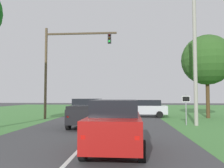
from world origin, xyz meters
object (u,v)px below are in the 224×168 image
(pickup_truck_lead, at_px, (88,113))
(oak_tree_right, at_px, (207,60))
(red_suv_near, at_px, (115,124))
(crossing_suv_far, at_px, (146,108))
(traffic_light, at_px, (62,59))
(utility_pole_right, at_px, (195,60))
(keep_moving_sign, at_px, (186,105))

(pickup_truck_lead, xyz_separation_m, oak_tree_right, (10.69, 7.43, 4.78))
(red_suv_near, height_order, oak_tree_right, oak_tree_right)
(oak_tree_right, height_order, crossing_suv_far, oak_tree_right)
(traffic_light, height_order, oak_tree_right, traffic_light)
(red_suv_near, height_order, crossing_suv_far, red_suv_near)
(oak_tree_right, distance_m, utility_pole_right, 6.72)
(red_suv_near, height_order, keep_moving_sign, keep_moving_sign)
(traffic_light, distance_m, oak_tree_right, 14.33)
(keep_moving_sign, bearing_deg, red_suv_near, -119.72)
(traffic_light, bearing_deg, oak_tree_right, 7.76)
(crossing_suv_far, relative_size, utility_pole_right, 0.45)
(keep_moving_sign, height_order, utility_pole_right, utility_pole_right)
(pickup_truck_lead, relative_size, keep_moving_sign, 2.14)
(oak_tree_right, relative_size, crossing_suv_far, 1.89)
(oak_tree_right, xyz_separation_m, crossing_suv_far, (-6.06, 0.63, -4.86))
(traffic_light, distance_m, utility_pole_right, 12.07)
(keep_moving_sign, bearing_deg, utility_pole_right, -14.66)
(utility_pole_right, bearing_deg, red_suv_near, -123.65)
(traffic_light, bearing_deg, pickup_truck_lead, -57.40)
(red_suv_near, bearing_deg, pickup_truck_lead, 108.99)
(red_suv_near, height_order, utility_pole_right, utility_pole_right)
(pickup_truck_lead, xyz_separation_m, keep_moving_sign, (7.13, 1.60, 0.47))
(traffic_light, relative_size, crossing_suv_far, 2.00)
(keep_moving_sign, distance_m, oak_tree_right, 8.08)
(pickup_truck_lead, bearing_deg, red_suv_near, -71.01)
(red_suv_near, xyz_separation_m, pickup_truck_lead, (-2.34, 6.80, -0.04))
(red_suv_near, height_order, traffic_light, traffic_light)
(oak_tree_right, bearing_deg, utility_pole_right, -115.58)
(red_suv_near, relative_size, crossing_suv_far, 1.04)
(utility_pole_right, bearing_deg, oak_tree_right, 64.42)
(pickup_truck_lead, distance_m, crossing_suv_far, 9.30)
(utility_pole_right, bearing_deg, keep_moving_sign, 165.34)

